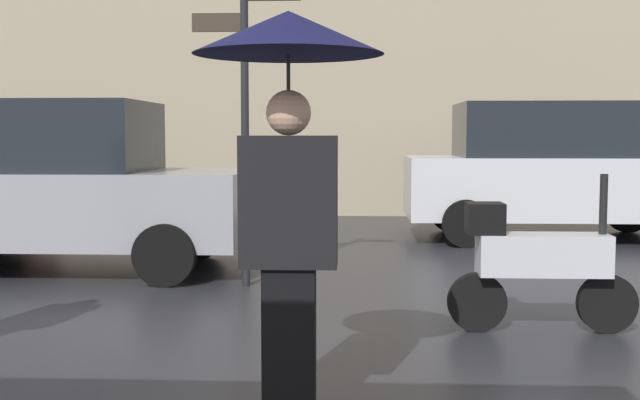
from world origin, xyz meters
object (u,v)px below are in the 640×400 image
object	(u,v)px
parked_car_left	(63,185)
street_signpost	(245,95)
parked_scooter	(537,261)
pedestrian_with_umbrella	(289,112)
parked_car_right	(549,171)

from	to	relation	value
parked_car_left	street_signpost	world-z (taller)	street_signpost
parked_car_left	parked_scooter	bearing A→B (deg)	-26.12
pedestrian_with_umbrella	parked_car_right	size ratio (longest dim) A/B	0.51
parked_scooter	street_signpost	xyz separation A→B (m)	(-2.51, 1.77, 1.37)
street_signpost	parked_car_right	bearing A→B (deg)	43.98
parked_scooter	parked_car_right	bearing A→B (deg)	75.78
parked_scooter	parked_car_right	xyz separation A→B (m)	(1.42, 5.56, 0.45)
parked_car_left	street_signpost	size ratio (longest dim) A/B	1.26
pedestrian_with_umbrella	parked_car_right	xyz separation A→B (m)	(3.18, 7.61, -0.64)
pedestrian_with_umbrella	parked_scooter	distance (m)	2.91
parked_scooter	parked_car_left	xyz separation A→B (m)	(-4.71, 2.64, 0.41)
pedestrian_with_umbrella	parked_car_right	world-z (taller)	pedestrian_with_umbrella
parked_car_right	street_signpost	bearing A→B (deg)	53.23
parked_scooter	parked_car_left	distance (m)	5.41
parked_scooter	street_signpost	size ratio (longest dim) A/B	0.46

